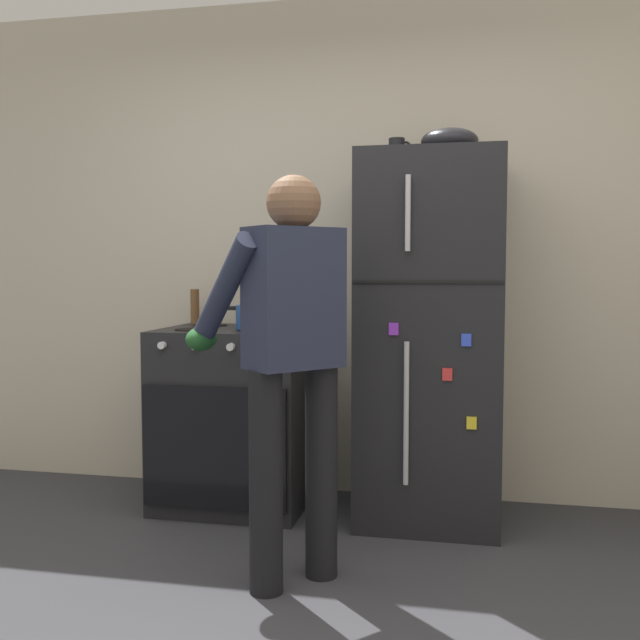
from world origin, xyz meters
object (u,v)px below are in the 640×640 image
person_cook (289,342)px  mixing_bowl (449,141)px  coffee_mug (397,148)px  pepper_mill (195,306)px  refrigerator (431,339)px  stove_range (235,417)px  red_pot (262,317)px

person_cook → mixing_bowl: mixing_bowl is taller
coffee_mug → mixing_bowl: (0.26, -0.05, 0.01)m
coffee_mug → pepper_mill: bearing=172.5°
refrigerator → mixing_bowl: size_ratio=6.50×
pepper_mill → mixing_bowl: mixing_bowl is taller
person_cook → pepper_mill: 1.35m
refrigerator → mixing_bowl: (0.08, 0.00, 0.96)m
stove_range → red_pot: bearing=-13.9°
coffee_mug → pepper_mill: 1.40m
refrigerator → red_pot: bearing=-176.7°
refrigerator → person_cook: bearing=-119.7°
coffee_mug → mixing_bowl: 0.26m
coffee_mug → red_pot: bearing=-171.6°
pepper_mill → coffee_mug: bearing=-7.5°
coffee_mug → refrigerator: bearing=-15.8°
person_cook → mixing_bowl: size_ratio=5.80×
red_pot → pepper_mill: bearing=151.5°
refrigerator → stove_range: bearing=-179.4°
stove_range → coffee_mug: size_ratio=8.37×
red_pot → pepper_mill: pepper_mill is taller
refrigerator → mixing_bowl: mixing_bowl is taller
stove_range → mixing_bowl: 1.77m
coffee_mug → mixing_bowl: mixing_bowl is taller
refrigerator → red_pot: refrigerator is taller
person_cook → red_pot: bearing=113.2°
coffee_mug → stove_range: bearing=-175.9°
red_pot → coffee_mug: size_ratio=3.25×
refrigerator → person_cook: refrigerator is taller
refrigerator → coffee_mug: 0.96m
stove_range → mixing_bowl: size_ratio=3.40×
pepper_mill → red_pot: bearing=-28.5°
red_pot → mixing_bowl: mixing_bowl is taller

